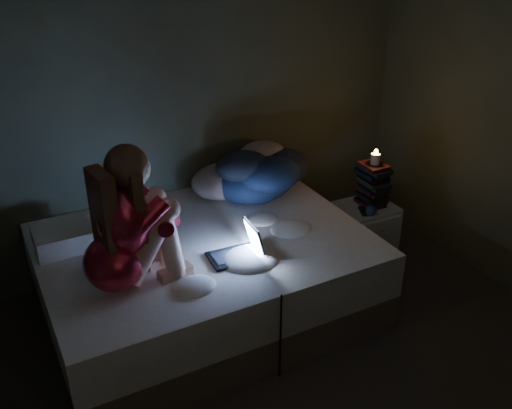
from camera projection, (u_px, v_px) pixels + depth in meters
floor at (329, 400)px, 3.28m from camera, size 3.60×3.80×0.02m
wall_back at (193, 97)px, 4.18m from camera, size 3.60×0.02×2.60m
bed at (205, 275)px, 3.88m from camera, size 2.11×1.58×0.58m
pillow at (72, 235)px, 3.67m from camera, size 0.47×0.33×0.14m
woman at (110, 224)px, 3.05m from camera, size 0.58×0.42×0.86m
laptop at (234, 242)px, 3.49m from camera, size 0.34×0.25×0.23m
clothes_pile at (253, 171)px, 4.24m from camera, size 0.68×0.55×0.41m
nightstand at (364, 237)px, 4.39m from camera, size 0.41×0.37×0.54m
book_stack at (373, 185)px, 4.23m from camera, size 0.19×0.25×0.31m
candle at (375, 160)px, 4.13m from camera, size 0.07×0.07×0.08m
phone at (365, 211)px, 4.17m from camera, size 0.12×0.16×0.01m
blue_orb at (372, 211)px, 4.10m from camera, size 0.08×0.08×0.08m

